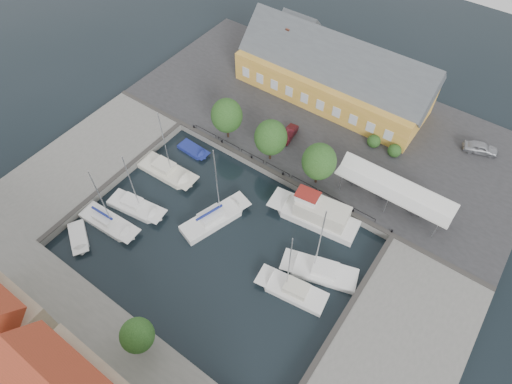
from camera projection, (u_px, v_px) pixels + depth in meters
ground at (227, 232)px, 50.70m from camera, size 140.00×140.00×0.00m
north_quay at (324, 121)px, 61.86m from camera, size 56.00×26.00×1.00m
west_quay at (88, 160)px, 57.18m from camera, size 12.00×24.00×1.00m
east_quay at (393, 355)px, 41.44m from camera, size 12.00×24.00×1.00m
south_bank at (88, 384)px, 39.77m from camera, size 56.00×14.00×1.00m
quay_edge_fittings at (250, 201)px, 52.24m from camera, size 56.00×24.72×0.40m
warehouse at (330, 73)px, 62.38m from camera, size 28.56×14.00×9.55m
tent_canopy at (395, 189)px, 50.07m from camera, size 14.00×4.00×2.83m
quay_trees at (271, 138)px, 53.60m from camera, size 18.20×4.20×6.30m
car_silver at (481, 148)px, 56.82m from camera, size 4.79×3.13×1.52m
car_red at (289, 134)px, 58.65m from camera, size 1.81×3.89×1.23m
center_sailboat at (214, 219)px, 51.43m from camera, size 5.20×9.24×12.34m
trawler at (317, 215)px, 51.01m from camera, size 11.51×4.66×5.00m
east_boat_a at (321, 272)px, 47.20m from camera, size 8.88×5.12×12.03m
east_boat_b at (293, 291)px, 45.80m from camera, size 8.14×3.63×10.83m
west_boat_b at (167, 172)px, 56.20m from camera, size 8.55×3.15×11.48m
west_boat_c at (136, 207)px, 52.63m from camera, size 7.87×3.50×10.42m
west_boat_d at (109, 223)px, 51.19m from camera, size 8.25×2.87×10.90m
launch_sw at (79, 238)px, 50.09m from camera, size 5.06×4.06×0.98m
launch_nw at (193, 151)px, 58.79m from camera, size 4.80×2.10×0.88m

